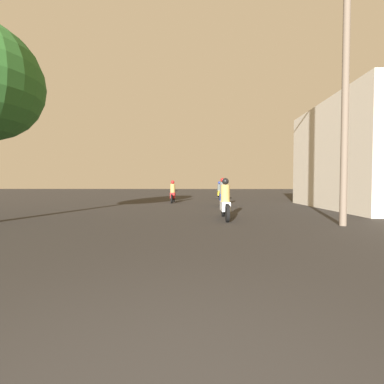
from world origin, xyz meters
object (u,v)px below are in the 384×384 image
motorcycle_blue (222,195)px  motorcycle_yellow (219,192)px  building_right_near (375,155)px  motorcycle_white (225,203)px  motorcycle_red (173,194)px  utility_pole_near (345,82)px

motorcycle_blue → motorcycle_yellow: motorcycle_blue is taller
building_right_near → motorcycle_white: bearing=-152.9°
motorcycle_red → motorcycle_yellow: 5.59m
building_right_near → utility_pole_near: 7.37m
motorcycle_white → motorcycle_red: size_ratio=1.02×
utility_pole_near → building_right_near: bearing=49.9°
motorcycle_red → motorcycle_yellow: (3.52, 4.34, -0.01)m
motorcycle_blue → building_right_near: 8.05m
motorcycle_red → utility_pole_near: 11.91m
motorcycle_white → motorcycle_blue: size_ratio=1.10×
building_right_near → utility_pole_near: utility_pole_near is taller
motorcycle_blue → motorcycle_red: size_ratio=0.92×
motorcycle_white → building_right_near: size_ratio=0.27×
utility_pole_near → motorcycle_red: bearing=122.9°
motorcycle_red → building_right_near: (10.78, -3.98, 2.13)m
motorcycle_yellow → utility_pole_near: bearing=-86.4°
motorcycle_white → utility_pole_near: bearing=-27.3°
motorcycle_white → motorcycle_red: bearing=102.8°
motorcycle_white → utility_pole_near: size_ratio=0.25×
motorcycle_blue → motorcycle_yellow: (0.40, 7.04, -0.04)m
utility_pole_near → motorcycle_blue: bearing=114.1°
motorcycle_white → building_right_near: 9.33m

